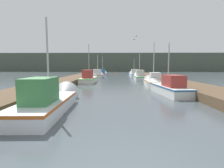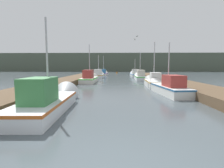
# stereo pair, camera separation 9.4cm
# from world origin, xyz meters

# --- Properties ---
(dock_left) EXTENTS (2.93, 40.00, 0.52)m
(dock_left) POSITION_xyz_m (-5.89, 16.00, 0.26)
(dock_left) COLOR brown
(dock_left) RESTS_ON ground_plane
(dock_right) EXTENTS (2.93, 40.00, 0.52)m
(dock_right) POSITION_xyz_m (5.89, 16.00, 0.26)
(dock_right) COLOR brown
(dock_right) RESTS_ON ground_plane
(distant_shore_ridge) EXTENTS (120.00, 16.00, 6.82)m
(distant_shore_ridge) POSITION_xyz_m (0.00, 68.98, 3.41)
(distant_shore_ridge) COLOR #4C5647
(distant_shore_ridge) RESTS_ON ground_plane
(fishing_boat_0) EXTENTS (1.77, 6.06, 4.53)m
(fishing_boat_0) POSITION_xyz_m (-3.21, 4.89, 0.44)
(fishing_boat_0) COLOR silver
(fishing_boat_0) RESTS_ON ground_plane
(fishing_boat_1) EXTENTS (1.88, 5.79, 3.99)m
(fishing_boat_1) POSITION_xyz_m (3.54, 9.83, 0.45)
(fishing_boat_1) COLOR silver
(fishing_boat_1) RESTS_ON ground_plane
(fishing_boat_2) EXTENTS (1.64, 4.96, 4.71)m
(fishing_boat_2) POSITION_xyz_m (3.52, 14.44, 0.42)
(fishing_boat_2) COLOR silver
(fishing_boat_2) RESTS_ON ground_plane
(fishing_boat_3) EXTENTS (1.63, 5.84, 5.03)m
(fishing_boat_3) POSITION_xyz_m (-3.48, 18.39, 0.48)
(fishing_boat_3) COLOR silver
(fishing_boat_3) RESTS_ON ground_plane
(fishing_boat_4) EXTENTS (1.59, 6.49, 4.43)m
(fishing_boat_4) POSITION_xyz_m (3.29, 22.96, 0.46)
(fishing_boat_4) COLOR silver
(fishing_boat_4) RESTS_ON ground_plane
(fishing_boat_5) EXTENTS (1.74, 5.87, 4.32)m
(fishing_boat_5) POSITION_xyz_m (-3.28, 27.29, 0.47)
(fishing_boat_5) COLOR silver
(fishing_boat_5) RESTS_ON ground_plane
(fishing_boat_6) EXTENTS (1.68, 5.75, 3.83)m
(fishing_boat_6) POSITION_xyz_m (3.42, 31.67, 0.42)
(fishing_boat_6) COLOR silver
(fishing_boat_6) RESTS_ON ground_plane
(fishing_boat_7) EXTENTS (1.96, 4.61, 4.72)m
(fishing_boat_7) POSITION_xyz_m (-3.08, 36.06, 0.39)
(fishing_boat_7) COLOR silver
(fishing_boat_7) RESTS_ON ground_plane
(mooring_piling_0) EXTENTS (0.28, 0.28, 1.06)m
(mooring_piling_0) POSITION_xyz_m (-4.43, 39.71, 0.53)
(mooring_piling_0) COLOR #473523
(mooring_piling_0) RESTS_ON ground_plane
(mooring_piling_1) EXTENTS (0.34, 0.34, 1.07)m
(mooring_piling_1) POSITION_xyz_m (-4.46, 5.80, 0.54)
(mooring_piling_1) COLOR #473523
(mooring_piling_1) RESTS_ON ground_plane
(mooring_piling_2) EXTENTS (0.30, 0.30, 1.33)m
(mooring_piling_2) POSITION_xyz_m (-4.44, 7.40, 0.67)
(mooring_piling_2) COLOR #473523
(mooring_piling_2) RESTS_ON ground_plane
(mooring_piling_3) EXTENTS (0.34, 0.34, 1.35)m
(mooring_piling_3) POSITION_xyz_m (4.48, 39.03, 0.68)
(mooring_piling_3) COLOR #473523
(mooring_piling_3) RESTS_ON ground_plane
(channel_buoy) EXTENTS (0.49, 0.49, 0.99)m
(channel_buoy) POSITION_xyz_m (-0.12, 45.42, 0.14)
(channel_buoy) COLOR #BF6513
(channel_buoy) RESTS_ON ground_plane
(seagull_lead) EXTENTS (0.31, 0.56, 0.12)m
(seagull_lead) POSITION_xyz_m (2.28, 18.63, 5.59)
(seagull_lead) COLOR white
(seagull_1) EXTENTS (0.30, 0.56, 0.12)m
(seagull_1) POSITION_xyz_m (1.80, 16.46, 4.89)
(seagull_1) COLOR white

